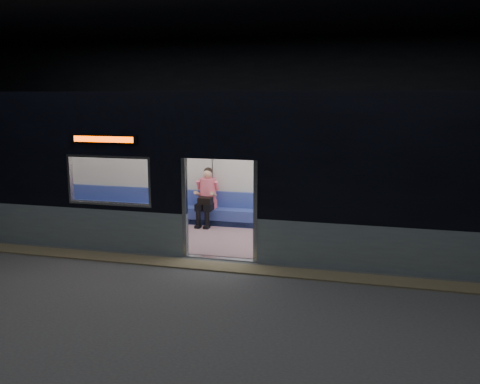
% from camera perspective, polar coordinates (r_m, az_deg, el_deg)
% --- Properties ---
extents(station_floor, '(24.00, 14.00, 0.01)m').
position_cam_1_polar(station_floor, '(9.48, -4.08, -9.49)').
color(station_floor, '#47494C').
rests_on(station_floor, ground).
extents(station_envelope, '(24.00, 14.00, 5.00)m').
position_cam_1_polar(station_envelope, '(8.89, -4.41, 13.27)').
color(station_envelope, black).
rests_on(station_envelope, station_floor).
extents(tactile_strip, '(22.80, 0.50, 0.03)m').
position_cam_1_polar(tactile_strip, '(9.96, -3.08, -8.32)').
color(tactile_strip, '#8C7F59').
rests_on(tactile_strip, station_floor).
extents(metro_car, '(18.00, 3.04, 3.35)m').
position_cam_1_polar(metro_car, '(11.42, -0.20, 3.62)').
color(metro_car, '#8A9FA5').
rests_on(metro_car, station_floor).
extents(passenger, '(0.43, 0.73, 1.45)m').
position_cam_1_polar(passenger, '(12.83, -3.70, -0.19)').
color(passenger, black).
rests_on(passenger, metro_car).
extents(handbag, '(0.37, 0.34, 0.16)m').
position_cam_1_polar(handbag, '(12.61, -3.91, -0.96)').
color(handbag, black).
rests_on(handbag, passenger).
extents(transit_map, '(1.04, 0.03, 0.68)m').
position_cam_1_polar(transit_map, '(12.42, 11.12, 2.35)').
color(transit_map, white).
rests_on(transit_map, metro_car).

